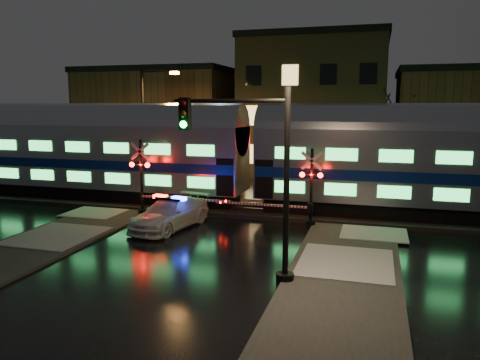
% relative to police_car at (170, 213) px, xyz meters
% --- Properties ---
extents(ground, '(120.00, 120.00, 0.00)m').
position_rel_police_car_xyz_m(ground, '(2.26, -0.17, -0.74)').
color(ground, black).
rests_on(ground, ground).
extents(ballast, '(90.00, 4.20, 0.24)m').
position_rel_police_car_xyz_m(ballast, '(2.26, 4.83, -0.62)').
color(ballast, black).
rests_on(ballast, ground).
extents(sidewalk_left, '(4.00, 20.00, 0.12)m').
position_rel_police_car_xyz_m(sidewalk_left, '(-4.24, -6.17, -0.68)').
color(sidewalk_left, '#2D2D2D').
rests_on(sidewalk_left, ground).
extents(sidewalk_right, '(4.00, 20.00, 0.12)m').
position_rel_police_car_xyz_m(sidewalk_right, '(8.76, -6.17, -0.68)').
color(sidewalk_right, '#2D2D2D').
rests_on(sidewalk_right, ground).
extents(building_left, '(14.00, 10.00, 9.00)m').
position_rel_police_car_xyz_m(building_left, '(-10.74, 21.83, 3.76)').
color(building_left, '#542F20').
rests_on(building_left, ground).
extents(building_mid, '(12.00, 11.00, 11.50)m').
position_rel_police_car_xyz_m(building_mid, '(4.26, 22.33, 5.01)').
color(building_mid, brown).
rests_on(building_mid, ground).
extents(building_right, '(12.00, 10.00, 8.50)m').
position_rel_police_car_xyz_m(building_right, '(17.26, 21.83, 3.51)').
color(building_right, '#542F20').
rests_on(building_right, ground).
extents(train, '(51.00, 3.12, 5.92)m').
position_rel_police_car_xyz_m(train, '(2.89, 4.82, 2.64)').
color(train, black).
rests_on(train, ballast).
extents(police_car, '(2.93, 5.35, 1.64)m').
position_rel_police_car_xyz_m(police_car, '(0.00, 0.00, 0.00)').
color(police_car, silver).
rests_on(police_car, ground).
extents(crossing_signal_right, '(5.58, 0.65, 3.95)m').
position_rel_police_car_xyz_m(crossing_signal_right, '(6.32, 2.13, 0.89)').
color(crossing_signal_right, black).
rests_on(crossing_signal_right, ground).
extents(crossing_signal_left, '(5.92, 0.66, 4.19)m').
position_rel_police_car_xyz_m(crossing_signal_left, '(-2.35, 2.13, 0.99)').
color(crossing_signal_left, black).
rests_on(crossing_signal_left, ground).
extents(traffic_light, '(4.31, 0.74, 6.66)m').
position_rel_police_car_xyz_m(traffic_light, '(5.81, -5.56, 2.80)').
color(traffic_light, black).
rests_on(traffic_light, ground).
extents(streetlight, '(2.84, 0.30, 8.51)m').
position_rel_police_car_xyz_m(streetlight, '(-5.70, 8.83, 4.16)').
color(streetlight, black).
rests_on(streetlight, ground).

